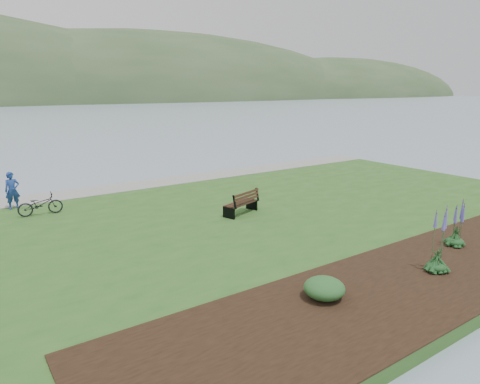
# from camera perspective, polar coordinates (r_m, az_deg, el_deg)

# --- Properties ---
(ground) EXTENTS (600.00, 600.00, 0.00)m
(ground) POSITION_cam_1_polar(r_m,az_deg,el_deg) (20.32, -3.04, -3.37)
(ground) COLOR gray
(ground) RESTS_ON ground
(lawn) EXTENTS (34.00, 20.00, 0.40)m
(lawn) POSITION_cam_1_polar(r_m,az_deg,el_deg) (18.66, 0.18, -4.28)
(lawn) COLOR #27501C
(lawn) RESTS_ON ground
(shoreline_path) EXTENTS (34.00, 2.20, 0.03)m
(shoreline_path) POSITION_cam_1_polar(r_m,az_deg,el_deg) (26.16, -10.99, 1.24)
(shoreline_path) COLOR gray
(shoreline_path) RESTS_ON lawn
(garden_bed) EXTENTS (24.00, 4.40, 0.04)m
(garden_bed) POSITION_cam_1_polar(r_m,az_deg,el_deg) (15.77, 26.46, -8.41)
(garden_bed) COLOR black
(garden_bed) RESTS_ON lawn
(far_hillside) EXTENTS (580.00, 80.00, 38.00)m
(far_hillside) POSITION_cam_1_polar(r_m,az_deg,el_deg) (189.09, -25.84, 10.65)
(far_hillside) COLOR #334B2A
(far_hillside) RESTS_ON ground
(park_bench) EXTENTS (1.94, 1.28, 1.12)m
(park_bench) POSITION_cam_1_polar(r_m,az_deg,el_deg) (19.22, 0.37, -1.39)
(park_bench) COLOR black
(park_bench) RESTS_ON lawn
(person) EXTENTS (0.77, 0.55, 2.08)m
(person) POSITION_cam_1_polar(r_m,az_deg,el_deg) (22.66, -28.13, 0.56)
(person) COLOR navy
(person) RESTS_ON lawn
(bicycle_a) EXTENTS (0.80, 1.92, 0.98)m
(bicycle_a) POSITION_cam_1_polar(r_m,az_deg,el_deg) (21.14, -25.09, -1.50)
(bicycle_a) COLOR black
(bicycle_a) RESTS_ON lawn
(echium_0) EXTENTS (0.62, 0.62, 2.26)m
(echium_0) POSITION_cam_1_polar(r_m,az_deg,el_deg) (14.51, 24.99, -6.41)
(echium_0) COLOR #153B1A
(echium_0) RESTS_ON garden_bed
(echium_1) EXTENTS (0.62, 0.62, 1.76)m
(echium_1) POSITION_cam_1_polar(r_m,az_deg,el_deg) (17.15, 26.92, -4.21)
(echium_1) COLOR #153B1A
(echium_1) RESTS_ON garden_bed
(shrub_0) EXTENTS (1.12, 1.12, 0.56)m
(shrub_0) POSITION_cam_1_polar(r_m,az_deg,el_deg) (12.03, 11.18, -12.47)
(shrub_0) COLOR #1E4C21
(shrub_0) RESTS_ON garden_bed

